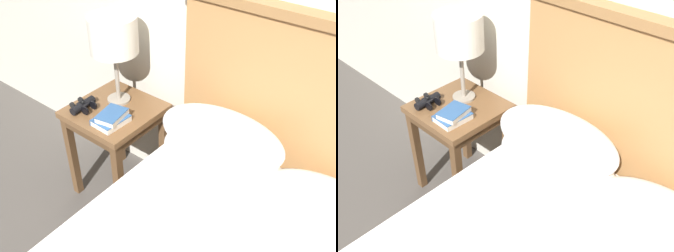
# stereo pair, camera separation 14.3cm
# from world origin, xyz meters

# --- Properties ---
(nightstand) EXTENTS (0.45, 0.46, 0.61)m
(nightstand) POSITION_xyz_m (-0.68, 0.75, 0.51)
(nightstand) COLOR brown
(nightstand) RESTS_ON ground_plane
(table_lamp) EXTENTS (0.26, 0.26, 0.50)m
(table_lamp) POSITION_xyz_m (-0.72, 0.83, 1.00)
(table_lamp) COLOR gray
(table_lamp) RESTS_ON nightstand
(book_on_nightstand) EXTENTS (0.14, 0.18, 0.04)m
(book_on_nightstand) POSITION_xyz_m (-0.60, 0.64, 0.63)
(book_on_nightstand) COLOR silver
(book_on_nightstand) RESTS_ON nightstand
(book_stacked_on_top) EXTENTS (0.15, 0.18, 0.03)m
(book_stacked_on_top) POSITION_xyz_m (-0.60, 0.65, 0.66)
(book_stacked_on_top) COLOR silver
(book_stacked_on_top) RESTS_ON book_on_nightstand
(binoculars_pair) EXTENTS (0.14, 0.16, 0.05)m
(binoculars_pair) POSITION_xyz_m (-0.81, 0.64, 0.63)
(binoculars_pair) COLOR black
(binoculars_pair) RESTS_ON nightstand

